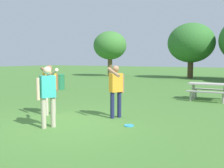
# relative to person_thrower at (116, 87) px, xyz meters

# --- Properties ---
(ground_plane) EXTENTS (120.00, 120.00, 0.00)m
(ground_plane) POSITION_rel_person_thrower_xyz_m (-0.87, -1.34, -0.96)
(ground_plane) COLOR #447530
(person_thrower) EXTENTS (0.59, 0.80, 1.64)m
(person_thrower) POSITION_rel_person_thrower_xyz_m (0.00, 0.00, 0.00)
(person_thrower) COLOR #1E234C
(person_thrower) RESTS_ON ground
(person_catcher) EXTENTS (0.59, 0.80, 1.64)m
(person_catcher) POSITION_rel_person_thrower_xyz_m (-0.96, -1.93, 0.00)
(person_catcher) COLOR #B7AD93
(person_catcher) RESTS_ON ground
(person_bystander) EXTENTS (0.62, 0.76, 1.64)m
(person_bystander) POSITION_rel_person_thrower_xyz_m (-2.08, -0.76, 0.00)
(person_bystander) COLOR #B7AD93
(person_bystander) RESTS_ON ground
(frisbee) EXTENTS (0.26, 0.26, 0.03)m
(frisbee) POSITION_rel_person_thrower_xyz_m (0.81, -0.65, -0.95)
(frisbee) COLOR #2D9EDB
(frisbee) RESTS_ON ground
(picnic_table_near) EXTENTS (1.77, 1.50, 0.77)m
(picnic_table_near) POSITION_rel_person_thrower_xyz_m (1.77, 5.15, -0.40)
(picnic_table_near) COLOR #B2ADA3
(picnic_table_near) RESTS_ON ground
(trash_can_beside_table) EXTENTS (0.59, 0.59, 0.96)m
(trash_can_beside_table) POSITION_rel_person_thrower_xyz_m (-6.82, 4.67, -0.48)
(trash_can_beside_table) COLOR #237047
(trash_can_beside_table) RESTS_ON ground
(tree_tall_left) EXTENTS (3.70, 3.70, 5.01)m
(tree_tall_left) POSITION_rel_person_thrower_xyz_m (-11.16, 17.29, 2.45)
(tree_tall_left) COLOR brown
(tree_tall_left) RESTS_ON ground
(tree_broad_center) EXTENTS (4.55, 4.55, 5.43)m
(tree_broad_center) POSITION_rel_person_thrower_xyz_m (-2.54, 18.61, 2.52)
(tree_broad_center) COLOR #4C3823
(tree_broad_center) RESTS_ON ground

